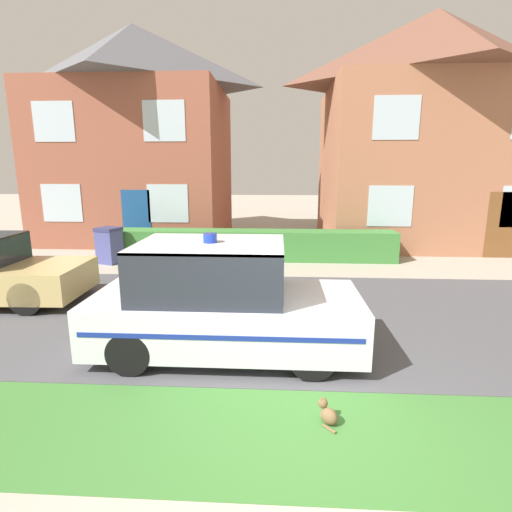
{
  "coord_description": "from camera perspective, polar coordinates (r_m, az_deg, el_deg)",
  "views": [
    {
      "loc": [
        -0.3,
        -3.87,
        2.81
      ],
      "look_at": [
        -0.76,
        4.13,
        1.05
      ],
      "focal_mm": 28.0,
      "sensor_mm": 36.0,
      "label": 1
    }
  ],
  "objects": [
    {
      "name": "wheelie_bin",
      "position": [
        12.83,
        -20.22,
        1.46
      ],
      "size": [
        0.8,
        0.77,
        1.09
      ],
      "rotation": [
        0.0,
        0.0,
        -0.35
      ],
      "color": "#474C8C",
      "rests_on": "ground"
    },
    {
      "name": "garden_hedge",
      "position": [
        12.55,
        -0.37,
        1.59
      ],
      "size": [
        8.8,
        0.88,
        0.92
      ],
      "primitive_type": "cube",
      "color": "#3D7F38",
      "rests_on": "ground"
    },
    {
      "name": "police_car",
      "position": [
        6.17,
        -4.93,
        -6.46
      ],
      "size": [
        4.06,
        1.83,
        1.86
      ],
      "rotation": [
        0.0,
        0.0,
        0.0
      ],
      "color": "black",
      "rests_on": "road_strip"
    },
    {
      "name": "house_right",
      "position": [
        17.09,
        23.45,
        16.36
      ],
      "size": [
        7.89,
        6.46,
        8.4
      ],
      "color": "#A86B4C",
      "rests_on": "ground"
    },
    {
      "name": "house_left",
      "position": [
        17.32,
        -16.5,
        16.42
      ],
      "size": [
        7.12,
        5.9,
        8.19
      ],
      "color": "#93513D",
      "rests_on": "ground"
    },
    {
      "name": "cat",
      "position": [
        4.88,
        10.18,
        -21.32
      ],
      "size": [
        0.26,
        0.32,
        0.28
      ],
      "rotation": [
        0.0,
        0.0,
        2.32
      ],
      "color": "brown",
      "rests_on": "ground"
    },
    {
      "name": "lawn_verge",
      "position": [
        4.71,
        6.9,
        -24.25
      ],
      "size": [
        28.0,
        1.81,
        0.01
      ],
      "primitive_type": "cube",
      "color": "#3D7533",
      "rests_on": "ground"
    },
    {
      "name": "road_strip",
      "position": [
        7.96,
        5.27,
        -8.28
      ],
      "size": [
        28.0,
        5.54,
        0.01
      ],
      "primitive_type": "cube",
      "color": "#4C4C51",
      "rests_on": "ground"
    },
    {
      "name": "ground_plane",
      "position": [
        4.79,
        6.83,
        -23.62
      ],
      "size": [
        80.0,
        80.0,
        0.0
      ],
      "primitive_type": "plane",
      "color": "#A89E8E"
    }
  ]
}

